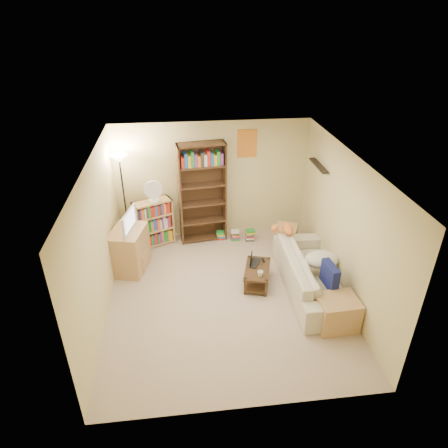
{
  "coord_description": "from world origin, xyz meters",
  "views": [
    {
      "loc": [
        -0.68,
        -5.5,
        4.52
      ],
      "look_at": [
        0.06,
        0.7,
        1.05
      ],
      "focal_mm": 32.0,
      "sensor_mm": 36.0,
      "label": 1
    }
  ],
  "objects_px": {
    "tabby_cat": "(285,228)",
    "tv_stand": "(129,250)",
    "television": "(125,221)",
    "tall_bookshelf": "(202,191)",
    "mug": "(260,274)",
    "side_table": "(285,237)",
    "floor_lamp": "(121,175)",
    "laptop": "(257,263)",
    "desk_fan": "(153,191)",
    "short_bookshelf": "(154,223)",
    "coffee_table": "(257,274)",
    "sofa": "(312,273)",
    "end_cabinet": "(337,313)"
  },
  "relations": [
    {
      "from": "tabby_cat",
      "to": "tv_stand",
      "type": "xyz_separation_m",
      "value": [
        -2.96,
        0.13,
        -0.34
      ]
    },
    {
      "from": "television",
      "to": "tall_bookshelf",
      "type": "height_order",
      "value": "tall_bookshelf"
    },
    {
      "from": "mug",
      "to": "side_table",
      "type": "bearing_deg",
      "value": 59.46
    },
    {
      "from": "tabby_cat",
      "to": "floor_lamp",
      "type": "xyz_separation_m",
      "value": [
        -3.06,
        1.01,
        0.84
      ]
    },
    {
      "from": "mug",
      "to": "tall_bookshelf",
      "type": "bearing_deg",
      "value": 113.58
    },
    {
      "from": "tv_stand",
      "to": "laptop",
      "type": "bearing_deg",
      "value": -1.27
    },
    {
      "from": "television",
      "to": "desk_fan",
      "type": "relative_size",
      "value": 1.52
    },
    {
      "from": "tall_bookshelf",
      "to": "mug",
      "type": "bearing_deg",
      "value": -73.48
    },
    {
      "from": "mug",
      "to": "short_bookshelf",
      "type": "xyz_separation_m",
      "value": [
        -1.89,
        1.84,
        0.12
      ]
    },
    {
      "from": "floor_lamp",
      "to": "coffee_table",
      "type": "bearing_deg",
      "value": -34.18
    },
    {
      "from": "side_table",
      "to": "laptop",
      "type": "bearing_deg",
      "value": -128.04
    },
    {
      "from": "tabby_cat",
      "to": "laptop",
      "type": "bearing_deg",
      "value": -141.0
    },
    {
      "from": "sofa",
      "to": "coffee_table",
      "type": "distance_m",
      "value": 0.97
    },
    {
      "from": "television",
      "to": "end_cabinet",
      "type": "bearing_deg",
      "value": -106.62
    },
    {
      "from": "short_bookshelf",
      "to": "floor_lamp",
      "type": "distance_m",
      "value": 1.21
    },
    {
      "from": "sofa",
      "to": "tall_bookshelf",
      "type": "distance_m",
      "value": 2.77
    },
    {
      "from": "mug",
      "to": "short_bookshelf",
      "type": "relative_size",
      "value": 0.14
    },
    {
      "from": "short_bookshelf",
      "to": "desk_fan",
      "type": "relative_size",
      "value": 2.21
    },
    {
      "from": "floor_lamp",
      "to": "desk_fan",
      "type": "bearing_deg",
      "value": -7.85
    },
    {
      "from": "television",
      "to": "tv_stand",
      "type": "bearing_deg",
      "value": 103.87
    },
    {
      "from": "television",
      "to": "tall_bookshelf",
      "type": "xyz_separation_m",
      "value": [
        1.47,
        0.95,
        0.08
      ]
    },
    {
      "from": "tabby_cat",
      "to": "desk_fan",
      "type": "relative_size",
      "value": 1.14
    },
    {
      "from": "tabby_cat",
      "to": "side_table",
      "type": "bearing_deg",
      "value": 71.08
    },
    {
      "from": "coffee_table",
      "to": "tv_stand",
      "type": "bearing_deg",
      "value": 177.43
    },
    {
      "from": "short_bookshelf",
      "to": "side_table",
      "type": "bearing_deg",
      "value": -32.34
    },
    {
      "from": "floor_lamp",
      "to": "side_table",
      "type": "xyz_separation_m",
      "value": [
        3.24,
        -0.49,
        -1.35
      ]
    },
    {
      "from": "tall_bookshelf",
      "to": "end_cabinet",
      "type": "height_order",
      "value": "tall_bookshelf"
    },
    {
      "from": "laptop",
      "to": "floor_lamp",
      "type": "xyz_separation_m",
      "value": [
        -2.44,
        1.51,
        1.24
      ]
    },
    {
      "from": "television",
      "to": "short_bookshelf",
      "type": "relative_size",
      "value": 0.69
    },
    {
      "from": "desk_fan",
      "to": "side_table",
      "type": "bearing_deg",
      "value": -8.73
    },
    {
      "from": "tv_stand",
      "to": "desk_fan",
      "type": "bearing_deg",
      "value": 72.42
    },
    {
      "from": "tv_stand",
      "to": "side_table",
      "type": "xyz_separation_m",
      "value": [
        3.14,
        0.39,
        -0.17
      ]
    },
    {
      "from": "laptop",
      "to": "floor_lamp",
      "type": "relative_size",
      "value": 0.2
    },
    {
      "from": "sofa",
      "to": "coffee_table",
      "type": "relative_size",
      "value": 2.68
    },
    {
      "from": "desk_fan",
      "to": "short_bookshelf",
      "type": "bearing_deg",
      "value": 140.2
    },
    {
      "from": "laptop",
      "to": "desk_fan",
      "type": "bearing_deg",
      "value": 78.97
    },
    {
      "from": "television",
      "to": "end_cabinet",
      "type": "distance_m",
      "value": 3.97
    },
    {
      "from": "laptop",
      "to": "end_cabinet",
      "type": "xyz_separation_m",
      "value": [
        1.01,
        -1.34,
        -0.1
      ]
    },
    {
      "from": "short_bookshelf",
      "to": "tv_stand",
      "type": "bearing_deg",
      "value": -139.88
    },
    {
      "from": "desk_fan",
      "to": "side_table",
      "type": "distance_m",
      "value": 2.86
    },
    {
      "from": "mug",
      "to": "tv_stand",
      "type": "height_order",
      "value": "tv_stand"
    },
    {
      "from": "coffee_table",
      "to": "desk_fan",
      "type": "bearing_deg",
      "value": 155.14
    },
    {
      "from": "sofa",
      "to": "television",
      "type": "xyz_separation_m",
      "value": [
        -3.25,
        1.02,
        0.71
      ]
    },
    {
      "from": "tabby_cat",
      "to": "coffee_table",
      "type": "height_order",
      "value": "tabby_cat"
    },
    {
      "from": "tabby_cat",
      "to": "coffee_table",
      "type": "relative_size",
      "value": 0.61
    },
    {
      "from": "laptop",
      "to": "tv_stand",
      "type": "height_order",
      "value": "tv_stand"
    },
    {
      "from": "television",
      "to": "desk_fan",
      "type": "xyz_separation_m",
      "value": [
        0.49,
        0.8,
        0.2
      ]
    },
    {
      "from": "tv_stand",
      "to": "side_table",
      "type": "height_order",
      "value": "tv_stand"
    },
    {
      "from": "tabby_cat",
      "to": "tv_stand",
      "type": "bearing_deg",
      "value": 177.53
    },
    {
      "from": "tabby_cat",
      "to": "short_bookshelf",
      "type": "bearing_deg",
      "value": 158.94
    }
  ]
}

